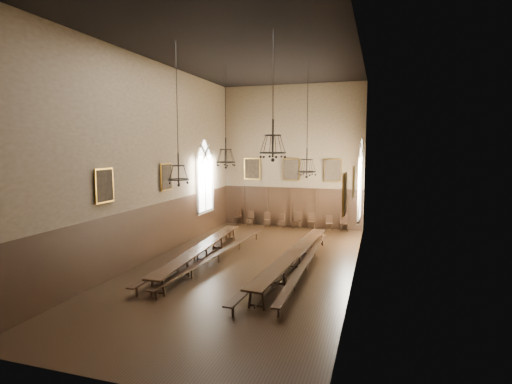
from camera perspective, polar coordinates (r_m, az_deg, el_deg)
The scene contains 34 objects.
floor at distance 17.55m, azimuth -1.38°, elevation -10.55°, with size 9.00×18.00×0.02m, color black.
ceiling at distance 17.22m, azimuth -1.46°, elevation 19.49°, with size 9.00×18.00×0.02m, color black.
wall_back at distance 25.49m, azimuth 5.12°, elevation 5.04°, with size 9.00×0.02×9.00m, color #7A634B.
wall_front at distance 8.77m, azimuth -20.70°, elevation 1.92°, with size 9.00×0.02×9.00m, color #7A634B.
wall_left at distance 18.74m, azimuth -14.63°, elevation 4.34°, with size 0.02×18.00×9.00m, color #7A634B.
wall_right at distance 15.93m, azimuth 14.17°, elevation 4.01°, with size 0.02×18.00×9.00m, color #7A634B.
wainscot_panelling at distance 17.23m, azimuth -1.39°, elevation -6.54°, with size 9.00×18.00×2.50m, color black, non-canonical shape.
table_left at distance 18.22m, azimuth -7.68°, elevation -8.74°, with size 1.30×9.45×0.74m.
table_right at distance 17.06m, azimuth 5.57°, elevation -9.71°, with size 1.37×9.89×0.77m.
bench_left_outer at distance 18.48m, azimuth -8.78°, elevation -8.79°, with size 0.43×10.01×0.45m.
bench_left_inner at distance 18.05m, azimuth -5.36°, elevation -9.10°, with size 0.98×10.19×0.46m.
bench_right_inner at distance 16.91m, azimuth 3.41°, elevation -10.12°, with size 0.87×10.60×0.48m.
bench_right_outer at distance 16.91m, azimuth 7.18°, elevation -10.18°, with size 0.34×10.31×0.46m.
chair_0 at distance 26.53m, azimuth -2.73°, elevation -4.00°, with size 0.57×0.57×1.01m.
chair_1 at distance 26.17m, azimuth -0.76°, elevation -4.20°, with size 0.49×0.49×0.92m.
chair_2 at distance 25.85m, azimuth 1.61°, elevation -4.34°, with size 0.50×0.50×0.93m.
chair_3 at distance 25.60m, azimuth 3.60°, elevation -4.50°, with size 0.42×0.42×0.86m.
chair_4 at distance 25.43m, azimuth 5.87°, elevation -4.49°, with size 0.48×0.48×1.01m.
chair_5 at distance 25.26m, azimuth 7.89°, elevation -4.61°, with size 0.47×0.47×0.99m.
chair_6 at distance 25.05m, azimuth 10.44°, elevation -4.80°, with size 0.50×0.50×0.91m.
chair_7 at distance 24.98m, azimuth 12.46°, elevation -4.80°, with size 0.55×0.55×1.02m.
chandelier_back_left at distance 19.40m, azimuth -4.34°, elevation 5.13°, with size 0.95×0.95×4.78m.
chandelier_back_right at distance 18.76m, azimuth 7.26°, elevation 3.91°, with size 0.88×0.88×5.18m.
chandelier_front_left at distance 15.34m, azimuth -11.02°, elevation 3.16°, with size 0.81×0.81×5.24m.
chandelier_front_right at distance 13.65m, azimuth 2.41°, elevation 6.75°, with size 0.91×0.91×4.23m.
portrait_back_0 at distance 26.07m, azimuth -0.56°, elevation 3.34°, with size 1.10×0.12×1.40m.
portrait_back_1 at distance 25.39m, azimuth 5.04°, elevation 3.23°, with size 1.10×0.12×1.40m.
portrait_back_2 at distance 24.97m, azimuth 10.89°, elevation 3.08°, with size 1.10×0.12×1.40m.
portrait_left_0 at distance 19.57m, azimuth -12.70°, elevation 2.13°, with size 0.12×1.00×1.30m.
portrait_left_1 at distance 15.85m, azimuth -20.84°, elevation 0.87°, with size 0.12×1.00×1.30m.
portrait_right_0 at distance 16.98m, azimuth 13.85°, elevation 1.46°, with size 0.12×1.00×1.30m.
portrait_right_1 at distance 12.52m, azimuth 12.58°, elevation -0.25°, with size 0.12×1.00×1.30m.
window_right at distance 21.49m, azimuth 14.71°, elevation 1.65°, with size 0.20×2.20×4.60m, color white, non-canonical shape.
window_left at distance 23.60m, azimuth -7.32°, elevation 2.22°, with size 0.20×2.20×4.60m, color white, non-canonical shape.
Camera 1 is at (5.39, -15.89, 5.14)m, focal length 28.00 mm.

